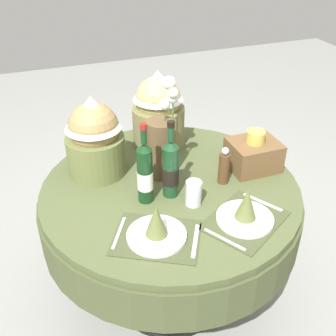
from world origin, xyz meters
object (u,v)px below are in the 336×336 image
(wine_bottle_centre, at_px, (145,173))
(pepper_mill, at_px, (224,167))
(wine_bottle_left, at_px, (171,168))
(tumbler_near_left, at_px, (193,193))
(place_setting_left, at_px, (157,229))
(gift_tub_back_centre, at_px, (158,107))
(woven_basket_side_right, at_px, (253,154))
(gift_tub_back_left, at_px, (94,134))
(place_setting_right, at_px, (246,212))
(flower_vase, at_px, (162,143))
(dining_table, at_px, (170,210))

(wine_bottle_centre, relative_size, pepper_mill, 2.01)
(wine_bottle_centre, bearing_deg, wine_bottle_left, 1.53)
(tumbler_near_left, relative_size, pepper_mill, 0.61)
(place_setting_left, relative_size, pepper_mill, 2.23)
(gift_tub_back_centre, bearing_deg, place_setting_left, -109.52)
(wine_bottle_left, distance_m, woven_basket_side_right, 0.47)
(wine_bottle_left, distance_m, tumbler_near_left, 0.15)
(gift_tub_back_centre, bearing_deg, woven_basket_side_right, -46.97)
(gift_tub_back_left, xyz_separation_m, woven_basket_side_right, (0.74, -0.23, -0.13))
(place_setting_right, distance_m, gift_tub_back_centre, 0.77)
(flower_vase, relative_size, wine_bottle_centre, 1.22)
(flower_vase, height_order, woven_basket_side_right, flower_vase)
(place_setting_right, height_order, wine_bottle_left, wine_bottle_left)
(place_setting_left, height_order, gift_tub_back_left, gift_tub_back_left)
(wine_bottle_centre, relative_size, woven_basket_side_right, 1.61)
(dining_table, relative_size, place_setting_right, 2.92)
(place_setting_right, height_order, wine_bottle_centre, wine_bottle_centre)
(wine_bottle_left, height_order, woven_basket_side_right, wine_bottle_left)
(dining_table, xyz_separation_m, gift_tub_back_centre, (0.08, 0.40, 0.37))
(pepper_mill, bearing_deg, place_setting_left, -148.29)
(pepper_mill, distance_m, gift_tub_back_centre, 0.50)
(dining_table, relative_size, gift_tub_back_left, 3.12)
(flower_vase, bearing_deg, place_setting_left, -111.95)
(place_setting_left, xyz_separation_m, wine_bottle_left, (0.15, 0.25, 0.09))
(place_setting_right, distance_m, flower_vase, 0.52)
(place_setting_right, bearing_deg, wine_bottle_centre, 141.14)
(dining_table, xyz_separation_m, place_setting_left, (-0.17, -0.32, 0.20))
(place_setting_right, bearing_deg, flower_vase, 114.59)
(wine_bottle_left, bearing_deg, gift_tub_back_centre, 77.71)
(wine_bottle_centre, bearing_deg, gift_tub_back_centre, 64.64)
(flower_vase, height_order, gift_tub_back_left, flower_vase)
(woven_basket_side_right, bearing_deg, pepper_mill, -161.35)
(wine_bottle_centre, xyz_separation_m, pepper_mill, (0.39, 0.01, -0.06))
(tumbler_near_left, height_order, pepper_mill, pepper_mill)
(place_setting_right, height_order, flower_vase, flower_vase)
(place_setting_right, height_order, gift_tub_back_left, gift_tub_back_left)
(dining_table, bearing_deg, place_setting_right, -59.25)
(place_setting_right, bearing_deg, woven_basket_side_right, 56.37)
(gift_tub_back_centre, bearing_deg, wine_bottle_left, -102.29)
(gift_tub_back_centre, xyz_separation_m, woven_basket_side_right, (0.36, -0.39, -0.14))
(pepper_mill, distance_m, gift_tub_back_left, 0.63)
(place_setting_left, bearing_deg, dining_table, 61.21)
(place_setting_left, distance_m, gift_tub_back_centre, 0.78)
(dining_table, height_order, gift_tub_back_centre, gift_tub_back_centre)
(dining_table, relative_size, wine_bottle_centre, 3.25)
(tumbler_near_left, xyz_separation_m, pepper_mill, (0.20, 0.11, 0.03))
(gift_tub_back_left, distance_m, woven_basket_side_right, 0.78)
(dining_table, bearing_deg, tumbler_near_left, -73.99)
(dining_table, bearing_deg, wine_bottle_left, -108.83)
(place_setting_left, distance_m, woven_basket_side_right, 0.70)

